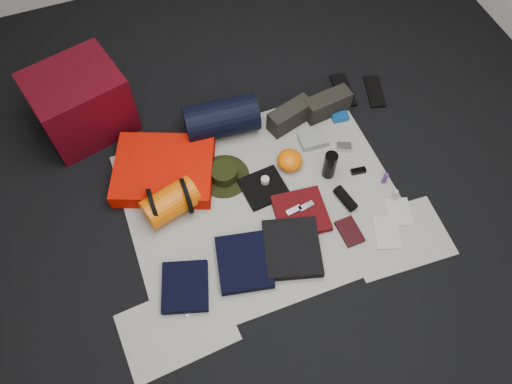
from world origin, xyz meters
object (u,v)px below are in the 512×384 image
object	(u,v)px
stuff_sack	(170,202)
paperback_book	(350,232)
sleeping_pad	(164,170)
navy_duffel	(221,119)
red_cabinet	(81,103)
water_bottle	(330,165)
compact_camera	(344,147)

from	to	relation	value
stuff_sack	paperback_book	distance (m)	1.06
sleeping_pad	paperback_book	xyz separation A→B (m)	(0.90, -0.77, -0.04)
sleeping_pad	stuff_sack	distance (m)	0.26
sleeping_pad	navy_duffel	bearing A→B (deg)	24.51
red_cabinet	navy_duffel	bearing A→B (deg)	-38.13
sleeping_pad	paperback_book	world-z (taller)	sleeping_pad
water_bottle	red_cabinet	bearing A→B (deg)	145.21
red_cabinet	paperback_book	world-z (taller)	red_cabinet
water_bottle	compact_camera	bearing A→B (deg)	38.45
sleeping_pad	navy_duffel	distance (m)	0.49
compact_camera	paperback_book	distance (m)	0.60
red_cabinet	water_bottle	size ratio (longest dim) A/B	2.70
navy_duffel	paperback_book	distance (m)	1.08
red_cabinet	paperback_book	xyz separation A→B (m)	(1.26, -1.33, -0.21)
navy_duffel	water_bottle	bearing A→B (deg)	-42.84
water_bottle	stuff_sack	bearing A→B (deg)	174.45
stuff_sack	paperback_book	world-z (taller)	stuff_sack
water_bottle	paperback_book	world-z (taller)	water_bottle
stuff_sack	navy_duffel	distance (m)	0.66
sleeping_pad	compact_camera	bearing A→B (deg)	-10.77
sleeping_pad	compact_camera	size ratio (longest dim) A/B	6.46
stuff_sack	navy_duffel	world-z (taller)	navy_duffel
water_bottle	paperback_book	xyz separation A→B (m)	(-0.05, -0.41, -0.09)
stuff_sack	water_bottle	size ratio (longest dim) A/B	1.59
red_cabinet	paperback_book	bearing A→B (deg)	-60.84
stuff_sack	compact_camera	bearing A→B (deg)	2.18
paperback_book	navy_duffel	bearing A→B (deg)	112.80
compact_camera	stuff_sack	bearing A→B (deg)	-153.77
stuff_sack	paperback_book	size ratio (longest dim) A/B	1.82
compact_camera	paperback_book	world-z (taller)	compact_camera
red_cabinet	stuff_sack	world-z (taller)	red_cabinet
red_cabinet	compact_camera	bearing A→B (deg)	-41.79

